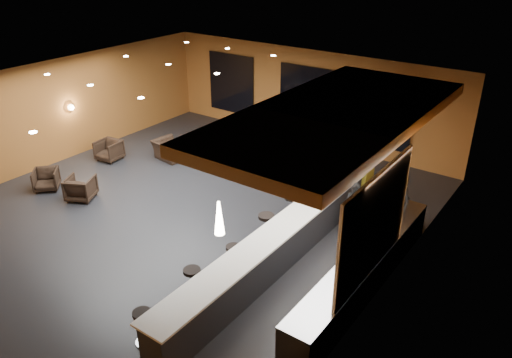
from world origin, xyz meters
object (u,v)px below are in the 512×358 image
Objects in this scene: prep_counter at (363,272)px; staff_a at (354,210)px; pendant_0 at (219,218)px; armchair_c at (109,150)px; bar_counter at (276,250)px; bar_stool_1 at (193,280)px; column at (364,142)px; bar_stool_2 at (233,256)px; armchair_a at (46,179)px; bar_stool_0 at (143,323)px; bar_stool_4 at (291,205)px; staff_c at (398,200)px; armchair_b at (81,188)px; armchair_d at (170,150)px; pendant_1 at (289,172)px; bar_stool_5 at (318,191)px; pendant_2 at (340,139)px; staff_b at (395,198)px; bar_stool_3 at (266,225)px.

prep_counter is 2.27m from staff_a.
pendant_0 reaches higher than armchair_c.
bar_counter is 10.21× the size of bar_stool_1.
column is 4.86× the size of bar_stool_2.
armchair_a is (-10.08, -1.23, -0.10)m from prep_counter.
bar_stool_0 is 0.98× the size of bar_stool_4.
staff_c is (0.78, 1.03, 0.09)m from staff_a.
column is 6.63m from pendant_0.
staff_a reaches higher than armchair_b.
armchair_d reaches higher than armchair_a.
bar_counter reaches higher than bar_stool_0.
pendant_1 reaches higher than bar_stool_5.
column reaches higher than staff_c.
bar_stool_1 is (-0.83, -4.98, -1.85)m from pendant_2.
staff_b is (1.50, 3.04, -1.55)m from pendant_1.
pendant_0 reaches higher than bar_counter.
armchair_d is 7.76m from bar_stool_1.
bar_stool_4 is at bearing -172.89° from staff_a.
prep_counter is 8.74m from armchair_b.
bar_stool_0 is at bearing -85.91° from bar_stool_1.
staff_c reaches higher than prep_counter.
armchair_d is at bearing -168.11° from column.
staff_a is at bearing 63.75° from bar_stool_2.
prep_counter is at bearing -59.74° from staff_c.
armchair_c is (-8.30, -2.70, -1.39)m from column.
bar_stool_3 is at bearing -108.97° from staff_c.
bar_stool_3 is at bearing 136.75° from bar_counter.
column reaches higher than pendant_1.
bar_stool_0 is 0.97× the size of bar_stool_1.
armchair_a is at bearing -18.24° from armchair_b.
prep_counter is at bearing -64.00° from column.
pendant_2 is at bearing -22.47° from bar_stool_5.
bar_stool_2 is (7.36, 0.03, 0.13)m from armchair_a.
bar_stool_2 is 1.01× the size of bar_stool_5.
column is at bearing 61.00° from bar_stool_5.
staff_a reaches higher than prep_counter.
armchair_b reaches higher than bar_stool_5.
pendant_0 is at bearing -90.00° from pendant_1.
bar_stool_3 is 2.56m from bar_stool_5.
column is 5.00× the size of pendant_1.
bar_stool_3 is 1.33m from bar_stool_4.
pendant_0 is 1.00× the size of pendant_1.
staff_b is at bearing 157.61° from staff_c.
staff_c reaches higher than bar_counter.
bar_stool_1 is (-0.83, -6.58, -1.25)m from column.
armchair_c is (-9.11, -0.51, -0.39)m from staff_a.
pendant_2 is at bearing 90.00° from pendant_0.
bar_stool_1 is 5.28m from bar_stool_5.
pendant_0 is 7.13m from armchair_b.
bar_stool_1 reaches higher than armchair_a.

